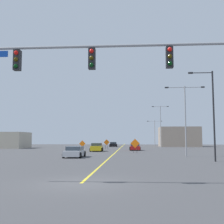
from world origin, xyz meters
TOP-DOWN VIEW (x-y plane):
  - ground at (0.00, 0.00)m, footprint 181.46×181.46m
  - road_centre_stripe at (0.00, 50.41)m, footprint 0.16×100.81m
  - traffic_signal_assembly at (2.62, -0.02)m, footprint 15.49×0.44m
  - street_lamp_far_right at (8.94, 62.52)m, footprint 4.06×0.24m
  - street_lamp_mid_left at (9.05, 20.52)m, footprint 4.81×0.24m
  - street_lamp_near_left at (10.13, 13.31)m, footprint 2.37×0.24m
  - street_lamp_far_left at (9.29, 50.71)m, footprint 3.87×0.24m
  - construction_sign_right_lane at (3.04, 28.39)m, footprint 1.38×0.21m
  - construction_sign_median_far at (-2.51, 42.91)m, footprint 1.22×0.14m
  - construction_sign_left_shoulder at (-6.70, 38.26)m, footprint 1.22×0.12m
  - car_yellow_passing at (-3.39, 33.49)m, footprint 2.17×3.94m
  - car_silver_approaching at (-4.10, 18.48)m, footprint 2.11×4.27m
  - car_red_mid at (3.14, 37.82)m, footprint 2.03×3.93m
  - car_black_distant at (-2.24, 60.35)m, footprint 2.22×4.42m
  - roadside_building_east at (15.55, 63.23)m, footprint 10.42×8.20m
  - roadside_building_west at (-24.85, 47.65)m, footprint 7.17×7.68m

SIDE VIEW (x-z plane):
  - ground at x=0.00m, z-range 0.00..0.00m
  - road_centre_stripe at x=0.00m, z-range 0.00..0.01m
  - car_black_distant at x=-2.24m, z-range -0.04..1.22m
  - car_silver_approaching at x=-4.10m, z-range -0.01..1.24m
  - car_red_mid at x=3.14m, z-range -0.03..1.30m
  - car_yellow_passing at x=-3.39m, z-range -0.03..1.38m
  - construction_sign_left_shoulder at x=-6.70m, z-range 0.22..2.04m
  - construction_sign_median_far at x=-2.51m, z-range 0.28..2.29m
  - construction_sign_right_lane at x=3.04m, z-range 0.28..2.40m
  - roadside_building_west at x=-24.85m, z-range 0.00..3.60m
  - roadside_building_east at x=15.55m, z-range 0.00..5.29m
  - street_lamp_far_right at x=8.94m, z-range 0.76..7.82m
  - street_lamp_near_left at x=10.13m, z-range 0.47..9.12m
  - street_lamp_mid_left at x=9.05m, z-range 0.86..9.44m
  - traffic_signal_assembly at x=2.62m, z-range 1.91..9.36m
  - street_lamp_far_left at x=9.29m, z-range 0.81..10.52m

